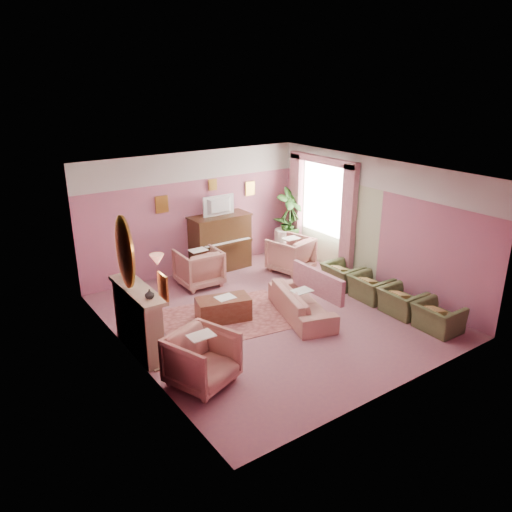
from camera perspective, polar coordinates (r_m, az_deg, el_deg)
floor at (r=9.78m, az=1.63°, el=-6.79°), size 5.50×6.00×0.01m
ceiling at (r=8.87m, az=1.81°, el=9.57°), size 5.50×6.00×0.01m
wall_back at (r=11.66m, az=-7.12°, el=4.94°), size 5.50×0.02×2.80m
wall_front at (r=7.23m, az=16.09°, el=-5.46°), size 5.50×0.02×2.80m
wall_left at (r=8.00m, az=-14.33°, el=-2.74°), size 0.02×6.00×2.80m
wall_right at (r=11.02m, az=13.31°, el=3.65°), size 0.02×6.00×2.80m
picture_rail_band at (r=11.42m, az=-7.33°, el=10.14°), size 5.50×0.01×0.65m
stripe_panel at (r=11.96m, az=8.55°, el=3.64°), size 0.01×3.00×2.15m
fireplace_surround at (r=8.58m, az=-13.33°, el=-7.32°), size 0.30×1.40×1.10m
fireplace_inset at (r=8.68m, az=-12.64°, el=-8.04°), size 0.18×0.72×0.68m
fire_ember at (r=8.77m, az=-12.30°, el=-9.02°), size 0.06×0.54×0.10m
mantel_shelf at (r=8.34m, az=-13.45°, el=-3.79°), size 0.40×1.55×0.07m
hearth at (r=8.89m, az=-11.85°, el=-10.09°), size 0.55×1.50×0.02m
mirror_frame at (r=8.05m, az=-14.76°, el=0.42°), size 0.04×0.72×1.20m
mirror_glass at (r=8.06m, az=-14.59°, el=0.46°), size 0.01×0.60×1.06m
sconce_shade at (r=7.10m, az=-11.25°, el=-0.42°), size 0.20×0.20×0.16m
piano at (r=11.85m, az=-4.10°, el=1.50°), size 1.40×0.60×1.30m
piano_keyshelf at (r=11.54m, az=-3.22°, el=1.37°), size 1.30×0.12×0.06m
piano_keys at (r=11.53m, az=-3.22°, el=1.56°), size 1.20×0.08×0.02m
piano_top at (r=11.65m, az=-4.18°, el=4.57°), size 1.45×0.65×0.04m
television at (r=11.54m, az=-4.09°, el=5.91°), size 0.80×0.12×0.48m
print_back_left at (r=11.21m, az=-10.71°, el=5.82°), size 0.30×0.03×0.38m
print_back_right at (r=12.32m, az=-0.69°, el=7.73°), size 0.26×0.03×0.34m
print_back_mid at (r=11.72m, az=-4.98°, el=8.12°), size 0.22×0.03×0.26m
print_left_wall at (r=6.86m, az=-10.59°, el=-3.45°), size 0.03×0.28×0.36m
window_blind at (r=11.96m, az=7.76°, el=6.77°), size 0.03×1.40×1.80m
curtain_left at (r=11.36m, az=10.49°, el=3.83°), size 0.16×0.34×2.60m
curtain_right at (r=12.67m, az=4.60°, el=5.79°), size 0.16×0.34×2.60m
pelmet at (r=11.74m, az=7.67°, el=10.81°), size 0.16×2.20×0.16m
mantel_plant at (r=8.76m, az=-14.84°, el=-1.54°), size 0.16×0.16×0.28m
mantel_vase at (r=7.87m, az=-12.07°, el=-4.28°), size 0.16×0.16×0.16m
area_rug at (r=9.66m, az=-3.27°, el=-7.11°), size 2.76×2.18×0.01m
coffee_table at (r=9.53m, az=-3.76°, el=-6.07°), size 1.09×0.74×0.45m
table_paper at (r=9.45m, az=-3.54°, el=-4.74°), size 0.35×0.28×0.01m
sofa at (r=9.64m, az=5.23°, el=-4.81°), size 0.62×1.86×0.75m
sofa_throw at (r=9.79m, az=7.08°, el=-3.03°), size 0.09×1.41×0.52m
floral_armchair_left at (r=11.03m, az=-6.57°, el=-1.07°), size 0.88×0.88×0.92m
floral_armchair_right at (r=11.77m, az=3.98°, el=0.39°), size 0.88×0.88×0.92m
floral_armchair_front at (r=7.62m, az=-6.18°, el=-11.37°), size 0.88×0.88×0.92m
olive_chair_a at (r=9.66m, az=20.10°, el=-6.19°), size 0.56×0.79×0.69m
olive_chair_b at (r=10.09m, az=16.35°, el=-4.61°), size 0.56×0.79×0.69m
olive_chair_c at (r=10.56m, az=12.94°, el=-3.14°), size 0.56×0.79×0.69m
olive_chair_d at (r=11.08m, az=9.84°, el=-1.80°), size 0.56×0.79×0.69m
side_table at (r=12.81m, az=3.28°, el=1.55°), size 0.52×0.52×0.70m
side_plant_big at (r=12.65m, az=3.32°, el=3.78°), size 0.30×0.30×0.34m
side_plant_small at (r=12.66m, az=4.03°, el=3.63°), size 0.16×0.16×0.28m
palm_pot at (r=12.85m, az=3.84°, el=0.74°), size 0.34×0.34×0.34m
palm_plant at (r=12.58m, az=3.93°, el=4.57°), size 0.76×0.76×1.44m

